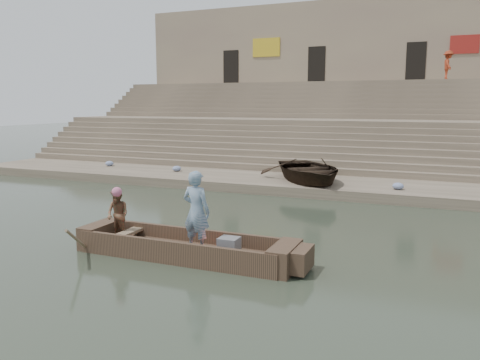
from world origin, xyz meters
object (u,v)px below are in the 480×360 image
Objects in this scene: main_rowboat at (185,253)px; television at (229,246)px; standing_man at (196,211)px; rowing_man at (118,215)px; beached_rowboat at (308,170)px; pedestrian at (448,65)px.

main_rowboat is 1.21m from television.
rowing_man is (-2.37, 0.12, -0.32)m from standing_man.
television is at bearing 7.91° from rowing_man.
rowing_man reaches higher than beached_rowboat.
beached_rowboat is at bearing 94.13° from television.
standing_man is 1.08× the size of pedestrian.
beached_rowboat reaches higher than television.
pedestrian is (5.78, 23.88, 6.00)m from main_rowboat.
television is (0.80, 0.08, -0.78)m from standing_man.
main_rowboat is at bearing 7.52° from rowing_man.
standing_man is at bearing 5.74° from rowing_man.
pedestrian reaches higher than television.
television is (1.17, -0.00, 0.31)m from main_rowboat.
pedestrian is (5.33, 13.82, 5.21)m from beached_rowboat.
television is at bearing 160.20° from pedestrian.
main_rowboat is 2.75× the size of pedestrian.
beached_rowboat is at bearing 150.02° from pedestrian.
pedestrian is (5.41, 23.97, 4.91)m from standing_man.
main_rowboat is at bearing -126.22° from beached_rowboat.
main_rowboat is 10.10m from beached_rowboat.
standing_man is 4.26× the size of television.
pedestrian is at bearing 80.53° from rowing_man.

